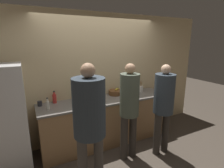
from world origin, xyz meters
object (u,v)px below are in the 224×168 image
at_px(bottle_clear, 48,105).
at_px(potted_plant, 79,95).
at_px(utensil_crock, 141,89).
at_px(cup_black, 40,104).
at_px(bottle_red, 54,98).
at_px(refrigerator, 3,120).
at_px(person_left, 89,117).
at_px(cup_blue, 127,96).
at_px(fruit_bowl, 115,92).
at_px(person_center, 129,105).
at_px(person_right, 164,102).

height_order(bottle_clear, potted_plant, potted_plant).
height_order(utensil_crock, cup_black, utensil_crock).
bearing_deg(bottle_clear, bottle_red, 62.14).
xyz_separation_m(refrigerator, person_left, (1.05, -1.04, 0.25)).
bearing_deg(cup_blue, refrigerator, 176.80).
xyz_separation_m(cup_blue, cup_black, (-1.61, 0.31, 0.00)).
bearing_deg(fruit_bowl, person_center, -101.89).
distance_m(person_left, cup_black, 1.33).
bearing_deg(cup_black, person_center, -32.22).
xyz_separation_m(person_left, cup_blue, (1.12, 0.92, -0.15)).
bearing_deg(fruit_bowl, cup_blue, -71.38).
bearing_deg(potted_plant, person_right, -35.08).
bearing_deg(bottle_red, cup_black, -170.77).
bearing_deg(utensil_crock, bottle_clear, -174.57).
distance_m(bottle_red, cup_blue, 1.39).
height_order(person_center, utensil_crock, person_center).
bearing_deg(cup_blue, person_right, -62.99).
height_order(utensil_crock, cup_blue, utensil_crock).
relative_size(bottle_clear, potted_plant, 0.91).
distance_m(person_center, person_right, 0.64).
height_order(utensil_crock, potted_plant, utensil_crock).
relative_size(utensil_crock, bottle_red, 1.05).
xyz_separation_m(person_left, fruit_bowl, (1.02, 1.22, -0.13)).
distance_m(person_center, utensil_crock, 1.13).
bearing_deg(cup_blue, bottle_red, 165.50).
relative_size(fruit_bowl, cup_blue, 3.53).
height_order(person_right, cup_black, person_right).
relative_size(person_center, bottle_red, 7.42).
relative_size(person_right, cup_black, 18.89).
height_order(refrigerator, potted_plant, refrigerator).
xyz_separation_m(cup_black, potted_plant, (0.69, -0.10, 0.08)).
relative_size(bottle_red, potted_plant, 0.99).
bearing_deg(person_center, person_left, -155.29).
xyz_separation_m(person_right, bottle_red, (-1.69, 1.03, 0.02)).
bearing_deg(person_left, cup_black, 111.78).
xyz_separation_m(fruit_bowl, cup_black, (-1.51, 0.01, -0.01)).
bearing_deg(person_right, person_center, 166.80).
height_order(person_center, potted_plant, person_center).
bearing_deg(person_left, person_right, 9.37).
distance_m(person_left, person_center, 0.93).
relative_size(utensil_crock, cup_blue, 3.02).
relative_size(person_right, cup_blue, 20.89).
height_order(bottle_red, potted_plant, potted_plant).
distance_m(cup_blue, cup_black, 1.64).
distance_m(fruit_bowl, cup_black, 1.51).
height_order(refrigerator, cup_blue, refrigerator).
distance_m(refrigerator, cup_blue, 2.18).
bearing_deg(utensil_crock, cup_black, 178.47).
distance_m(bottle_red, bottle_clear, 0.33).
bearing_deg(cup_blue, person_left, -140.50).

